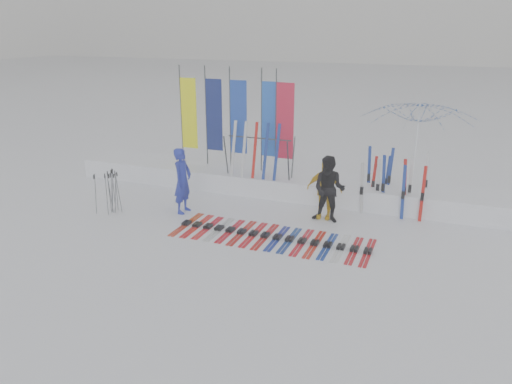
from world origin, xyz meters
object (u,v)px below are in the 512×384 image
at_px(person_blue, 183,181).
at_px(ski_row, 271,236).
at_px(tent_canopy, 415,150).
at_px(ski_rack, 259,151).
at_px(person_black, 329,189).
at_px(person_yellow, 324,189).

height_order(person_blue, ski_row, person_blue).
distance_m(tent_canopy, ski_rack, 4.63).
distance_m(person_blue, tent_canopy, 6.89).
bearing_deg(person_black, ski_rack, 152.57).
height_order(person_blue, person_yellow, person_blue).
xyz_separation_m(tent_canopy, ski_row, (-2.96, -4.39, -1.47)).
xyz_separation_m(person_blue, person_black, (3.94, 0.79, -0.02)).
distance_m(person_blue, person_black, 4.02).
relative_size(person_black, person_yellow, 1.10).
bearing_deg(ski_rack, ski_row, -64.10).
bearing_deg(person_black, person_yellow, 132.92).
distance_m(person_blue, ski_rack, 2.67).
distance_m(tent_canopy, ski_row, 5.50).
bearing_deg(tent_canopy, person_yellow, -128.75).
height_order(person_yellow, ski_row, person_yellow).
relative_size(person_blue, ski_row, 0.37).
height_order(person_blue, person_black, person_blue).
relative_size(ski_row, ski_rack, 2.41).
bearing_deg(ski_row, person_blue, 164.38).
distance_m(ski_row, ski_rack, 3.61).
bearing_deg(person_black, ski_row, -121.21).
relative_size(person_blue, person_black, 1.03).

